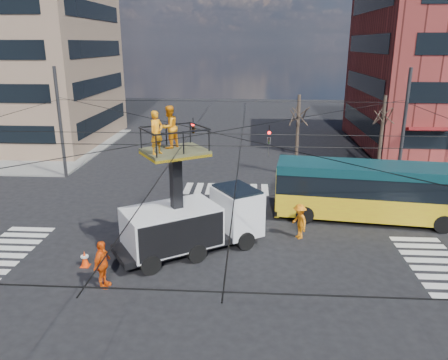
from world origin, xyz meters
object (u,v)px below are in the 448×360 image
utility_truck (193,207)px  flagger (299,221)px  worker_ground (102,265)px  city_bus (376,191)px  traffic_cone (85,259)px

utility_truck → flagger: size_ratio=3.92×
worker_ground → flagger: 9.89m
city_bus → worker_ground: city_bus is taller
worker_ground → traffic_cone: bearing=50.4°
traffic_cone → flagger: flagger is taller
traffic_cone → city_bus: bearing=23.8°
flagger → worker_ground: bearing=-81.6°
worker_ground → city_bus: bearing=-48.5°
utility_truck → worker_ground: size_ratio=3.52×
utility_truck → city_bus: 10.59m
traffic_cone → utility_truck: bearing=22.5°
utility_truck → city_bus: bearing=-8.4°
worker_ground → flagger: bearing=-48.2°
worker_ground → flagger: (8.40, 5.22, -0.10)m
traffic_cone → worker_ground: worker_ground is taller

